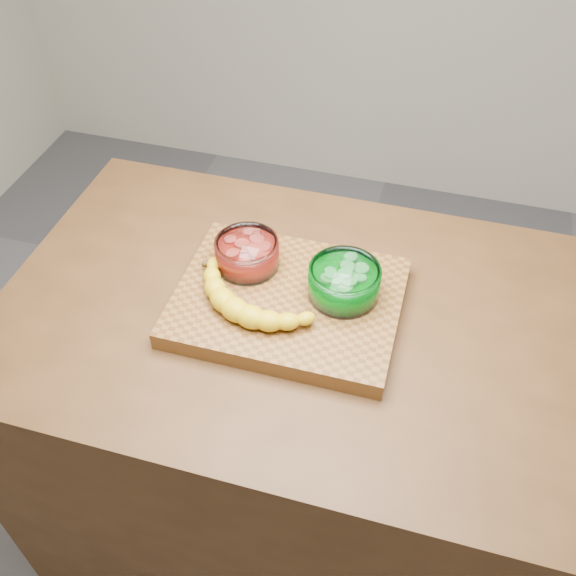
# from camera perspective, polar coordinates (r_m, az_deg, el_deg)

# --- Properties ---
(ground) EXTENTS (3.50, 3.50, 0.00)m
(ground) POSITION_cam_1_polar(r_m,az_deg,el_deg) (2.07, 0.00, -19.04)
(ground) COLOR #59585D
(ground) RESTS_ON ground
(counter) EXTENTS (1.20, 0.80, 0.90)m
(counter) POSITION_cam_1_polar(r_m,az_deg,el_deg) (1.68, 0.00, -12.36)
(counter) COLOR #4D2F17
(counter) RESTS_ON ground
(cutting_board) EXTENTS (0.45, 0.35, 0.04)m
(cutting_board) POSITION_cam_1_polar(r_m,az_deg,el_deg) (1.31, 0.00, -1.24)
(cutting_board) COLOR brown
(cutting_board) RESTS_ON counter
(bowl_red) EXTENTS (0.13, 0.13, 0.06)m
(bowl_red) POSITION_cam_1_polar(r_m,az_deg,el_deg) (1.34, -3.64, 3.09)
(bowl_red) COLOR white
(bowl_red) RESTS_ON cutting_board
(bowl_green) EXTENTS (0.14, 0.14, 0.07)m
(bowl_green) POSITION_cam_1_polar(r_m,az_deg,el_deg) (1.27, 5.00, 0.53)
(bowl_green) COLOR white
(bowl_green) RESTS_ON cutting_board
(banana) EXTENTS (0.29, 0.19, 0.04)m
(banana) POSITION_cam_1_polar(r_m,az_deg,el_deg) (1.26, -2.89, -0.60)
(banana) COLOR gold
(banana) RESTS_ON cutting_board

